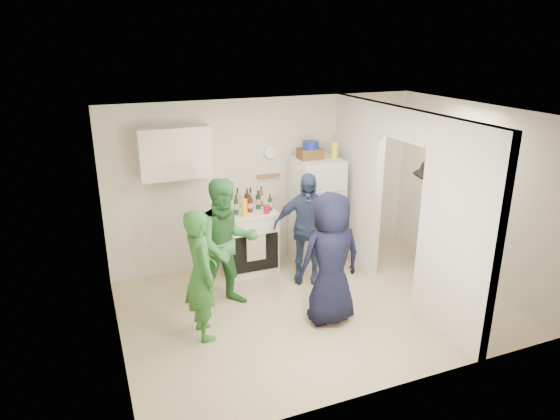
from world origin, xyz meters
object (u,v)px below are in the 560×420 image
object	(u,v)px
stove	(248,241)
yellow_cup_stack_top	(335,151)
fridge	(316,211)
blue_bowl	(311,145)
person_denim	(306,228)
wicker_basket	(310,154)
person_green_left	(201,275)
person_green_center	(227,244)
person_nook	(432,217)
person_navy	(331,259)

from	to	relation	value
stove	yellow_cup_stack_top	bearing A→B (deg)	-5.63
fridge	blue_bowl	bearing A→B (deg)	153.43
person_denim	stove	bearing A→B (deg)	163.13
blue_bowl	wicker_basket	bearing A→B (deg)	0.00
fridge	person_green_left	distance (m)	2.56
person_green_left	person_green_center	size ratio (longest dim) A/B	0.91
wicker_basket	blue_bowl	xyz separation A→B (m)	(0.00, 0.00, 0.13)
wicker_basket	blue_bowl	world-z (taller)	blue_bowl
fridge	person_green_left	xyz separation A→B (m)	(-2.13, -1.41, -0.03)
person_green_left	person_denim	world-z (taller)	person_denim
fridge	yellow_cup_stack_top	size ratio (longest dim) A/B	6.48
person_green_left	person_nook	size ratio (longest dim) A/B	0.91
wicker_basket	yellow_cup_stack_top	distance (m)	0.36
wicker_basket	yellow_cup_stack_top	size ratio (longest dim) A/B	1.40
person_green_left	blue_bowl	bearing A→B (deg)	-57.66
fridge	person_denim	world-z (taller)	fridge
person_green_center	person_navy	world-z (taller)	person_green_center
stove	person_navy	size ratio (longest dim) A/B	0.57
wicker_basket	person_navy	bearing A→B (deg)	-107.00
stove	wicker_basket	xyz separation A→B (m)	(1.00, 0.02, 1.23)
stove	person_denim	distance (m)	0.95
person_green_left	person_green_center	xyz separation A→B (m)	(0.47, 0.56, 0.07)
blue_bowl	person_navy	bearing A→B (deg)	-107.00
person_denim	person_navy	bearing A→B (deg)	-74.97
fridge	person_green_center	xyz separation A→B (m)	(-1.67, -0.85, 0.04)
stove	person_green_center	distance (m)	1.12
blue_bowl	person_denim	xyz separation A→B (m)	(-0.33, -0.62, -1.03)
fridge	person_nook	world-z (taller)	person_nook
person_denim	person_nook	distance (m)	1.85
person_green_left	person_navy	bearing A→B (deg)	-103.03
person_denim	blue_bowl	bearing A→B (deg)	86.66
blue_bowl	person_green_center	bearing A→B (deg)	-150.02
fridge	person_denim	distance (m)	0.71
wicker_basket	person_green_center	size ratio (longest dim) A/B	0.21
stove	person_denim	bearing A→B (deg)	-41.85
fridge	person_nook	size ratio (longest dim) A/B	0.94
person_green_center	person_denim	size ratio (longest dim) A/B	1.07
blue_bowl	yellow_cup_stack_top	xyz separation A→B (m)	(0.32, -0.15, -0.08)
wicker_basket	person_navy	world-z (taller)	wicker_basket
stove	fridge	xyz separation A→B (m)	(1.10, -0.03, 0.34)
stove	wicker_basket	size ratio (longest dim) A/B	2.68
yellow_cup_stack_top	person_nook	distance (m)	1.70
wicker_basket	person_denim	bearing A→B (deg)	-118.32
person_green_left	person_denim	size ratio (longest dim) A/B	0.98
person_navy	person_nook	world-z (taller)	person_nook
person_nook	blue_bowl	bearing A→B (deg)	-93.47
yellow_cup_stack_top	person_navy	xyz separation A→B (m)	(-0.85, -1.57, -0.92)
fridge	wicker_basket	xyz separation A→B (m)	(-0.10, 0.05, 0.88)
wicker_basket	person_navy	distance (m)	2.00
person_denim	person_navy	size ratio (longest dim) A/B	0.97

